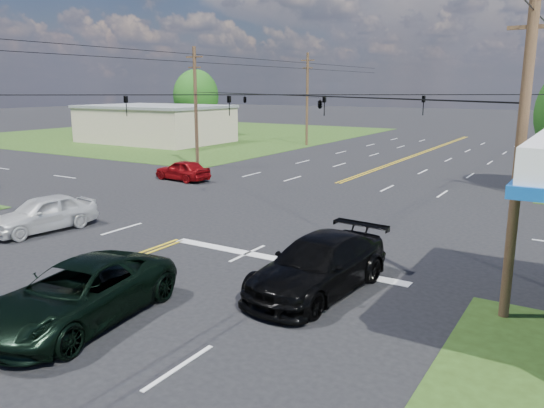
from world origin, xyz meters
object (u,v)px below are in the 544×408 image
Objects in this scene: pole_left_far at (307,98)px; pickup_white at (43,213)px; pickup_dkgreen at (79,293)px; pole_nw at (196,106)px; suv_black at (319,265)px; pole_se at (521,145)px; tree_far_l at (196,96)px; retail_nw at (155,125)px.

pole_left_far is 2.09× the size of pickup_white.
pole_nw is at bearing 115.38° from pickup_dkgreen.
pole_nw is 1.57× the size of pickup_dkgreen.
pickup_white is (-13.92, -0.00, -0.06)m from suv_black.
pole_left_far is at bearing 102.45° from pickup_dkgreen.
pole_left_far is (-26.00, 37.00, 0.25)m from pole_se.
tree_far_l is (-19.00, 23.00, 0.28)m from pole_nw.
pole_nw is 1.57× the size of suv_black.
retail_nw is at bearing -160.56° from pole_left_far.
pickup_white is (-19.30, -1.03, -4.10)m from pole_se.
pole_nw is at bearing 116.71° from pickup_white.
retail_nw is 2.64× the size of suv_black.
tree_far_l is (-2.00, 10.00, 3.19)m from retail_nw.
retail_nw reaches higher than pickup_white.
pole_se is 1.99× the size of pickup_white.
pole_nw is 28.35m from suv_black.
suv_black is 13.92m from pickup_white.
pole_nw is at bearing 142.64° from suv_black.
suv_black is (39.62, -42.03, -4.32)m from tree_far_l.
pickup_dkgreen is (33.00, -37.53, -1.16)m from retail_nw.
tree_far_l is at bearing 138.66° from suv_black.
tree_far_l is at bearing 101.31° from retail_nw.
pole_nw is 29.83m from tree_far_l.
pole_left_far reaches higher than pole_nw.
pole_nw reaches higher than suv_black.
tree_far_l is 49.46m from pickup_white.
pickup_white is at bearing -80.01° from pole_left_far.
pole_se is at bearing 25.40° from pickup_dkgreen.
suv_black is at bearing -42.71° from pole_nw.
retail_nw is at bearing 142.59° from pole_nw.
retail_nw is 53.09m from pole_se.
pickup_dkgreen is at bearing -69.82° from pole_left_far.
pole_se is at bearing -42.34° from tree_far_l.
pole_se is (43.00, -31.00, 2.92)m from retail_nw.
pole_left_far is at bearing 19.44° from retail_nw.
pole_se and pole_nw have the same top height.
pole_nw is 1.09× the size of tree_far_l.
pole_left_far reaches higher than pickup_white.
pole_se is at bearing 16.18° from suv_black.
retail_nw reaches higher than suv_black.
pole_left_far reaches higher than pole_se.
tree_far_l is at bearing 128.77° from pickup_white.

